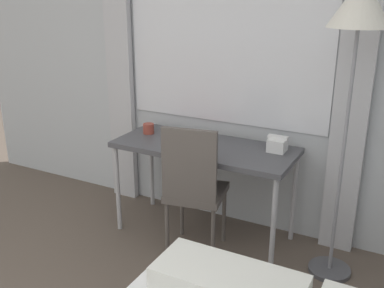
{
  "coord_description": "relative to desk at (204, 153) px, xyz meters",
  "views": [
    {
      "loc": [
        1.41,
        -0.57,
        1.88
      ],
      "look_at": [
        0.11,
        1.88,
        0.9
      ],
      "focal_mm": 42.0,
      "sensor_mm": 36.0,
      "label": 1
    }
  ],
  "objects": [
    {
      "name": "wall_back_with_window",
      "position": [
        -0.01,
        0.37,
        0.66
      ],
      "size": [
        5.24,
        0.13,
        2.7
      ],
      "color": "silver",
      "rests_on": "ground_plane"
    },
    {
      "name": "desk",
      "position": [
        0.0,
        0.0,
        0.0
      ],
      "size": [
        1.36,
        0.58,
        0.75
      ],
      "color": "#4C4C51",
      "rests_on": "ground_plane"
    },
    {
      "name": "desk_chair",
      "position": [
        0.07,
        -0.3,
        -0.13
      ],
      "size": [
        0.47,
        0.47,
        1.0
      ],
      "rotation": [
        0.0,
        0.0,
        0.19
      ],
      "color": "#59514C",
      "rests_on": "ground_plane"
    },
    {
      "name": "standing_lamp",
      "position": [
        1.0,
        -0.05,
        0.98
      ],
      "size": [
        0.37,
        0.37,
        1.94
      ],
      "color": "#4C4C51",
      "rests_on": "ground_plane"
    },
    {
      "name": "telephone",
      "position": [
        0.52,
        0.13,
        0.11
      ],
      "size": [
        0.14,
        0.13,
        0.12
      ],
      "color": "white",
      "rests_on": "desk"
    },
    {
      "name": "book",
      "position": [
        -0.17,
        0.06,
        0.07
      ],
      "size": [
        0.33,
        0.26,
        0.02
      ],
      "rotation": [
        0.0,
        0.0,
        -0.25
      ],
      "color": "maroon",
      "rests_on": "desk"
    },
    {
      "name": "mug",
      "position": [
        -0.53,
        0.05,
        0.1
      ],
      "size": [
        0.09,
        0.09,
        0.08
      ],
      "color": "#993F33",
      "rests_on": "desk"
    }
  ]
}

